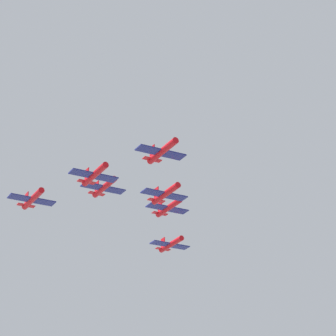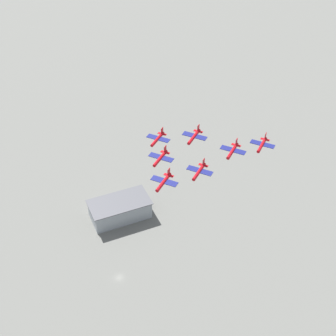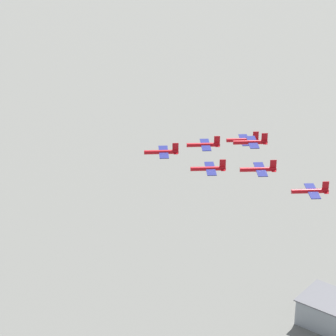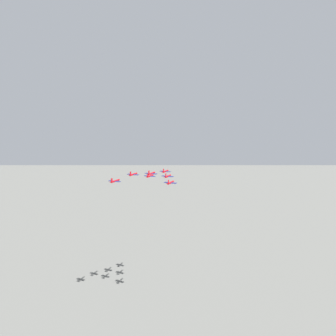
{
  "view_description": "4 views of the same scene",
  "coord_description": "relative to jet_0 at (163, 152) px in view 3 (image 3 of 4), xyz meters",
  "views": [
    {
      "loc": [
        118.14,
        86.22,
        53.67
      ],
      "look_at": [
        -6.44,
        58.51,
        111.09
      ],
      "focal_mm": 85.0,
      "sensor_mm": 36.0,
      "label": 1
    },
    {
      "loc": [
        42.33,
        164.52,
        208.34
      ],
      "look_at": [
        -6.42,
        53.37,
        113.69
      ],
      "focal_mm": 50.0,
      "sensor_mm": 36.0,
      "label": 2
    },
    {
      "loc": [
        -128.59,
        217.06,
        199.3
      ],
      "look_at": [
        -5.56,
        59.08,
        108.88
      ],
      "focal_mm": 85.0,
      "sensor_mm": 36.0,
      "label": 3
    },
    {
      "loc": [
        -90.77,
        -124.17,
        147.81
      ],
      "look_at": [
        -0.67,
        57.97,
        115.2
      ],
      "focal_mm": 28.0,
      "sensor_mm": 36.0,
      "label": 4
    }
  ],
  "objects": [
    {
      "name": "jet_5",
      "position": [
        -9.22,
        -27.19,
        -2.86
      ],
      "size": [
        8.53,
        8.42,
        3.21
      ],
      "rotation": [
        0.0,
        0.0,
        5.42
      ],
      "color": "#B20C14"
    },
    {
      "name": "jet_0",
      "position": [
        0.0,
        0.0,
        0.0
      ],
      "size": [
        8.53,
        8.42,
        3.21
      ],
      "rotation": [
        0.0,
        0.0,
        5.42
      ],
      "color": "#B20C14"
    },
    {
      "name": "jet_2",
      "position": [
        -4.61,
        -13.6,
        -1.12
      ],
      "size": [
        8.53,
        8.42,
        3.21
      ],
      "rotation": [
        0.0,
        0.0,
        5.42
      ],
      "color": "#B20C14"
    },
    {
      "name": "jet_1",
      "position": [
        -14.12,
        -2.58,
        -2.04
      ],
      "size": [
        8.53,
        8.42,
        3.21
      ],
      "rotation": [
        0.0,
        0.0,
        5.42
      ],
      "color": "#B20C14"
    },
    {
      "name": "jet_4",
      "position": [
        -18.74,
        -16.17,
        2.43
      ],
      "size": [
        8.53,
        8.42,
        3.21
      ],
      "rotation": [
        0.0,
        0.0,
        5.42
      ],
      "color": "#B20C14"
    },
    {
      "name": "jet_3",
      "position": [
        -28.25,
        -5.15,
        0.75
      ],
      "size": [
        8.53,
        8.42,
        3.21
      ],
      "rotation": [
        0.0,
        0.0,
        5.42
      ],
      "color": "#B20C14"
    },
    {
      "name": "jet_6",
      "position": [
        -42.37,
        -7.73,
        -2.34
      ],
      "size": [
        8.53,
        8.42,
        3.21
      ],
      "rotation": [
        0.0,
        0.0,
        5.42
      ],
      "color": "#B20C14"
    }
  ]
}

